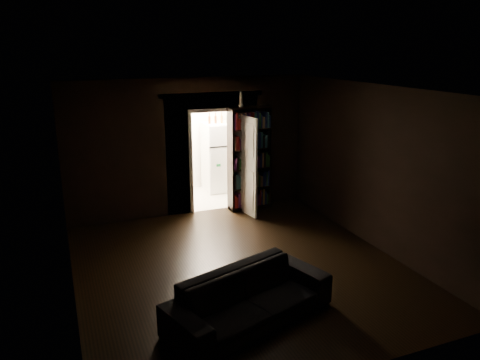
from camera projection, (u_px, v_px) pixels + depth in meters
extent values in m
plane|color=black|center=(240.00, 267.00, 7.47)|extent=(5.50, 5.50, 0.00)
cube|color=black|center=(128.00, 152.00, 9.13)|extent=(2.55, 0.10, 2.80)
cube|color=black|center=(265.00, 141.00, 10.19)|extent=(1.55, 0.10, 2.80)
cube|color=black|center=(211.00, 94.00, 9.45)|extent=(0.90, 0.10, 0.70)
cube|color=black|center=(65.00, 204.00, 6.18)|extent=(0.02, 5.50, 2.80)
cube|color=black|center=(376.00, 168.00, 7.97)|extent=(0.02, 5.50, 2.80)
cube|color=black|center=(343.00, 257.00, 4.62)|extent=(5.00, 0.02, 2.80)
cube|color=beige|center=(240.00, 90.00, 6.68)|extent=(5.00, 5.50, 0.02)
cube|color=white|center=(213.00, 162.00, 9.79)|extent=(1.04, 0.06, 2.17)
cube|color=beige|center=(201.00, 199.00, 10.91)|extent=(2.20, 1.80, 0.10)
cube|color=white|center=(190.00, 140.00, 11.32)|extent=(2.20, 0.10, 2.40)
cube|color=white|center=(154.00, 150.00, 10.18)|extent=(0.10, 1.60, 2.40)
cube|color=white|center=(243.00, 143.00, 10.94)|extent=(0.10, 1.60, 2.40)
cube|color=white|center=(199.00, 91.00, 10.21)|extent=(2.20, 1.80, 0.10)
cube|color=#BE6667|center=(189.00, 98.00, 10.98)|extent=(2.00, 0.04, 0.26)
imported|color=black|center=(250.00, 291.00, 5.92)|extent=(2.40, 1.60, 0.85)
cube|color=black|center=(250.00, 159.00, 9.88)|extent=(0.94, 0.47, 2.20)
cube|color=white|center=(220.00, 157.00, 11.22)|extent=(0.81, 0.75, 1.65)
cube|color=white|center=(245.00, 166.00, 9.61)|extent=(0.20, 0.85, 2.05)
cube|color=white|center=(241.00, 99.00, 9.52)|extent=(0.11, 0.11, 0.30)
cube|color=black|center=(219.00, 118.00, 10.88)|extent=(0.63, 0.16, 0.25)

